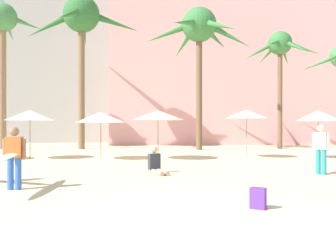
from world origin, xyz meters
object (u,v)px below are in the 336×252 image
cafe_umbrella_1 (30,115)px  backpack (258,199)px  palm_tree_center (81,22)px  cafe_umbrella_3 (318,116)px  person_mid_left (156,164)px  cafe_umbrella_5 (101,117)px  person_far_right (321,147)px  cafe_umbrella_0 (246,114)px  beach_towel (315,212)px  palm_tree_right (2,31)px  cafe_umbrella_2 (158,115)px  palm_tree_left (199,32)px  palm_tree_far_left (280,51)px  person_mid_right (12,155)px

cafe_umbrella_1 → backpack: size_ratio=5.76×
palm_tree_center → cafe_umbrella_3: 16.82m
person_mid_left → cafe_umbrella_5: bearing=-177.7°
cafe_umbrella_3 → cafe_umbrella_5: 10.75m
backpack → person_far_right: size_ratio=0.25×
cafe_umbrella_5 → person_far_right: 10.03m
cafe_umbrella_0 → person_far_right: cafe_umbrella_0 is taller
beach_towel → person_far_right: 5.81m
palm_tree_center → person_far_right: palm_tree_center is taller
palm_tree_right → cafe_umbrella_3: palm_tree_right is taller
palm_tree_right → cafe_umbrella_1: palm_tree_right is taller
cafe_umbrella_2 → cafe_umbrella_0: bearing=8.1°
backpack → cafe_umbrella_0: bearing=17.3°
palm_tree_left → backpack: size_ratio=23.06×
cafe_umbrella_1 → backpack: cafe_umbrella_1 is taller
palm_tree_far_left → cafe_umbrella_3: bearing=-95.9°
cafe_umbrella_3 → cafe_umbrella_5: cafe_umbrella_3 is taller
person_mid_left → person_far_right: size_ratio=0.61×
cafe_umbrella_5 → person_far_right: size_ratio=1.44×
palm_tree_right → cafe_umbrella_3: 21.31m
beach_towel → palm_tree_left: bearing=90.2°
palm_tree_far_left → person_mid_left: (-8.85, -12.75, -6.64)m
cafe_umbrella_3 → palm_tree_left: bearing=127.5°
palm_tree_left → backpack: (-0.94, -17.01, -7.82)m
palm_tree_left → palm_tree_center: 8.31m
person_mid_left → palm_tree_right: bearing=-165.7°
palm_tree_center → person_mid_left: size_ratio=10.39×
person_mid_right → person_mid_left: person_mid_right is taller
palm_tree_right → cafe_umbrella_2: palm_tree_right is taller
cafe_umbrella_1 → cafe_umbrella_5: 3.58m
person_far_right → beach_towel: bearing=-155.1°
cafe_umbrella_2 → cafe_umbrella_5: size_ratio=1.08×
palm_tree_far_left → beach_towel: 20.43m
cafe_umbrella_2 → cafe_umbrella_3: (7.97, -0.04, -0.02)m
person_mid_right → person_far_right: person_far_right is taller
palm_tree_center → palm_tree_far_left: bearing=-0.5°
palm_tree_left → palm_tree_center: bearing=172.4°
palm_tree_center → cafe_umbrella_0: palm_tree_center is taller
cafe_umbrella_5 → backpack: cafe_umbrella_5 is taller
palm_tree_left → person_mid_left: size_ratio=9.38×
palm_tree_center → palm_tree_right: size_ratio=1.05×
palm_tree_right → cafe_umbrella_3: size_ratio=4.25×
cafe_umbrella_5 → cafe_umbrella_1: bearing=173.1°
beach_towel → person_mid_right: size_ratio=0.52×
person_mid_left → person_far_right: bearing=60.7°
palm_tree_far_left → cafe_umbrella_5: palm_tree_far_left is taller
cafe_umbrella_0 → cafe_umbrella_1: size_ratio=1.02×
palm_tree_right → backpack: 23.69m
palm_tree_center → cafe_umbrella_3: palm_tree_center is taller
palm_tree_left → cafe_umbrella_0: bearing=-74.3°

